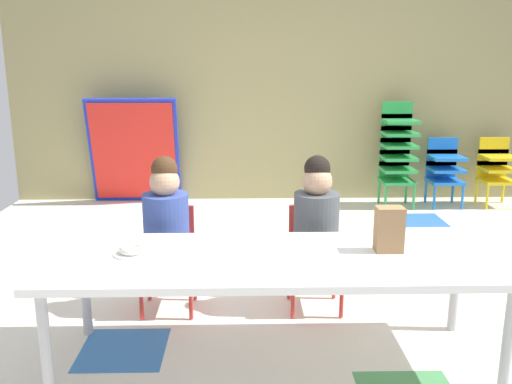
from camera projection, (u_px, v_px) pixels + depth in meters
ground_plane at (291, 310)px, 3.25m from camera, size 5.30×5.38×0.02m
back_wall at (270, 77)px, 5.55m from camera, size 5.30×0.10×2.54m
craft_table at (275, 264)px, 2.56m from camera, size 2.15×0.72×0.55m
seated_child_near_camera at (166, 220)px, 3.11m from camera, size 0.35×0.35×0.92m
seated_child_middle_seat at (316, 219)px, 3.13m from camera, size 0.32×0.31×0.92m
kid_chair_green_stack at (398, 149)px, 5.40m from camera, size 0.32×0.30×1.04m
kid_chair_blue_stack at (444, 167)px, 5.45m from camera, size 0.32×0.30×0.68m
kid_chair_yellow_stack at (496, 167)px, 5.46m from camera, size 0.32×0.30×0.68m
folded_activity_table at (134, 152)px, 5.50m from camera, size 0.90×0.29×1.09m
paper_bag_brown at (389, 229)px, 2.59m from camera, size 0.13×0.09×0.22m
paper_plate_near_edge at (133, 253)px, 2.58m from camera, size 0.18×0.18×0.01m
donut_powdered_on_plate at (133, 249)px, 2.57m from camera, size 0.12×0.12×0.04m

